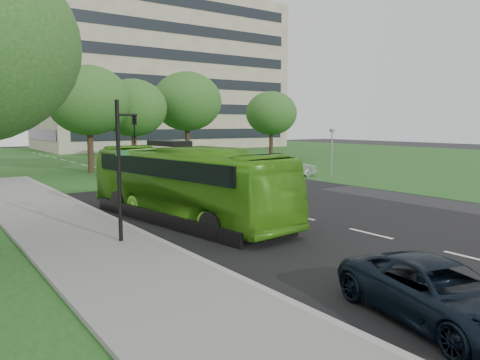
{
  "coord_description": "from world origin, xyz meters",
  "views": [
    {
      "loc": [
        -13.8,
        -13.29,
        4.11
      ],
      "look_at": [
        -1.92,
        3.81,
        1.6
      ],
      "focal_mm": 35.0,
      "sensor_mm": 36.0,
      "label": 1
    }
  ],
  "objects_px": {
    "tree_park_d": "(187,102)",
    "suv": "(439,293)",
    "tree_park_b": "(89,101)",
    "tree_park_e": "(271,113)",
    "sedan": "(290,168)",
    "traffic_light": "(123,161)",
    "office_building": "(161,75)",
    "tree_park_c": "(133,108)",
    "camera_pole": "(332,146)",
    "bus": "(185,184)"
  },
  "relations": [
    {
      "from": "traffic_light",
      "to": "suv",
      "type": "bearing_deg",
      "value": -58.2
    },
    {
      "from": "camera_pole",
      "to": "suv",
      "type": "bearing_deg",
      "value": -128.36
    },
    {
      "from": "office_building",
      "to": "sedan",
      "type": "relative_size",
      "value": 9.34
    },
    {
      "from": "office_building",
      "to": "suv",
      "type": "relative_size",
      "value": 8.68
    },
    {
      "from": "tree_park_b",
      "to": "bus",
      "type": "bearing_deg",
      "value": -97.33
    },
    {
      "from": "office_building",
      "to": "tree_park_e",
      "type": "xyz_separation_m",
      "value": [
        -1.97,
        -32.93,
        -7.2
      ]
    },
    {
      "from": "suv",
      "to": "traffic_light",
      "type": "relative_size",
      "value": 0.94
    },
    {
      "from": "sedan",
      "to": "camera_pole",
      "type": "height_order",
      "value": "camera_pole"
    },
    {
      "from": "suv",
      "to": "office_building",
      "type": "bearing_deg",
      "value": 80.98
    },
    {
      "from": "tree_park_b",
      "to": "tree_park_c",
      "type": "xyz_separation_m",
      "value": [
        4.48,
        1.5,
        -0.48
      ]
    },
    {
      "from": "tree_park_b",
      "to": "tree_park_c",
      "type": "relative_size",
      "value": 1.09
    },
    {
      "from": "suv",
      "to": "camera_pole",
      "type": "relative_size",
      "value": 1.24
    },
    {
      "from": "office_building",
      "to": "traffic_light",
      "type": "bearing_deg",
      "value": -116.55
    },
    {
      "from": "tree_park_e",
      "to": "suv",
      "type": "relative_size",
      "value": 1.69
    },
    {
      "from": "tree_park_c",
      "to": "bus",
      "type": "xyz_separation_m",
      "value": [
        -7.31,
        -23.52,
        -3.97
      ]
    },
    {
      "from": "tree_park_c",
      "to": "tree_park_d",
      "type": "relative_size",
      "value": 0.87
    },
    {
      "from": "office_building",
      "to": "suv",
      "type": "height_order",
      "value": "office_building"
    },
    {
      "from": "tree_park_e",
      "to": "camera_pole",
      "type": "xyz_separation_m",
      "value": [
        -7.68,
        -17.03,
        -2.9
      ]
    },
    {
      "from": "tree_park_e",
      "to": "suv",
      "type": "xyz_separation_m",
      "value": [
        -25.12,
        -37.03,
        -4.66
      ]
    },
    {
      "from": "office_building",
      "to": "tree_park_b",
      "type": "distance_m",
      "value": 43.4
    },
    {
      "from": "suv",
      "to": "traffic_light",
      "type": "bearing_deg",
      "value": 118.95
    },
    {
      "from": "tree_park_c",
      "to": "tree_park_d",
      "type": "xyz_separation_m",
      "value": [
        6.79,
        2.26,
        0.84
      ]
    },
    {
      "from": "office_building",
      "to": "traffic_light",
      "type": "height_order",
      "value": "office_building"
    },
    {
      "from": "office_building",
      "to": "bus",
      "type": "distance_m",
      "value": 64.54
    },
    {
      "from": "sedan",
      "to": "traffic_light",
      "type": "distance_m",
      "value": 21.62
    },
    {
      "from": "tree_park_d",
      "to": "tree_park_e",
      "type": "relative_size",
      "value": 1.21
    },
    {
      "from": "tree_park_c",
      "to": "traffic_light",
      "type": "bearing_deg",
      "value": -112.82
    },
    {
      "from": "tree_park_c",
      "to": "camera_pole",
      "type": "distance_m",
      "value": 18.6
    },
    {
      "from": "office_building",
      "to": "camera_pole",
      "type": "relative_size",
      "value": 10.75
    },
    {
      "from": "office_building",
      "to": "tree_park_c",
      "type": "distance_m",
      "value": 39.91
    },
    {
      "from": "suv",
      "to": "camera_pole",
      "type": "distance_m",
      "value": 26.59
    },
    {
      "from": "tree_park_e",
      "to": "traffic_light",
      "type": "height_order",
      "value": "tree_park_e"
    },
    {
      "from": "bus",
      "to": "traffic_light",
      "type": "relative_size",
      "value": 2.31
    },
    {
      "from": "tree_park_b",
      "to": "traffic_light",
      "type": "relative_size",
      "value": 1.82
    },
    {
      "from": "suv",
      "to": "tree_park_e",
      "type": "bearing_deg",
      "value": 67.99
    },
    {
      "from": "tree_park_b",
      "to": "camera_pole",
      "type": "bearing_deg",
      "value": -45.28
    },
    {
      "from": "tree_park_c",
      "to": "suv",
      "type": "bearing_deg",
      "value": -102.5
    },
    {
      "from": "bus",
      "to": "suv",
      "type": "distance_m",
      "value": 12.18
    },
    {
      "from": "tree_park_d",
      "to": "camera_pole",
      "type": "distance_m",
      "value": 18.55
    },
    {
      "from": "tree_park_d",
      "to": "bus",
      "type": "distance_m",
      "value": 29.78
    },
    {
      "from": "traffic_light",
      "to": "tree_park_e",
      "type": "bearing_deg",
      "value": 59.08
    },
    {
      "from": "office_building",
      "to": "tree_park_b",
      "type": "relative_size",
      "value": 4.49
    },
    {
      "from": "tree_park_d",
      "to": "suv",
      "type": "distance_m",
      "value": 41.07
    },
    {
      "from": "traffic_light",
      "to": "camera_pole",
      "type": "distance_m",
      "value": 22.81
    },
    {
      "from": "bus",
      "to": "tree_park_b",
      "type": "bearing_deg",
      "value": 75.07
    },
    {
      "from": "tree_park_b",
      "to": "tree_park_e",
      "type": "height_order",
      "value": "tree_park_b"
    },
    {
      "from": "tree_park_d",
      "to": "traffic_light",
      "type": "height_order",
      "value": "tree_park_d"
    },
    {
      "from": "tree_park_e",
      "to": "traffic_light",
      "type": "xyz_separation_m",
      "value": [
        -28.08,
        -27.2,
        -2.43
      ]
    },
    {
      "from": "sedan",
      "to": "suv",
      "type": "relative_size",
      "value": 0.93
    },
    {
      "from": "sedan",
      "to": "suv",
      "type": "bearing_deg",
      "value": 142.06
    }
  ]
}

